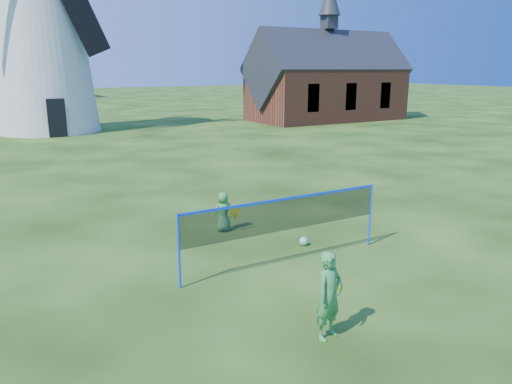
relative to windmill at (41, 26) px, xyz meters
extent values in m
plane|color=black|center=(0.62, -27.82, -7.02)|extent=(220.00, 220.00, 0.00)
cube|color=black|center=(0.00, -3.25, -5.79)|extent=(1.11, 0.13, 2.44)
cube|color=black|center=(0.00, -2.57, -1.47)|extent=(0.78, 0.13, 1.00)
cube|color=brown|center=(21.72, -2.99, -4.90)|extent=(12.67, 6.34, 4.22)
cube|color=#2D3035|center=(21.72, -2.99, -2.79)|extent=(13.31, 6.45, 6.45)
cube|color=#2D3035|center=(21.72, -2.99, 0.96)|extent=(1.06, 1.06, 1.06)
cube|color=black|center=(18.02, -6.10, -4.90)|extent=(1.06, 0.11, 2.11)
cube|color=black|center=(21.72, -6.10, -4.90)|extent=(1.06, 0.11, 2.11)
cube|color=black|center=(25.41, -6.10, -4.90)|extent=(1.06, 0.11, 2.11)
cylinder|color=blue|center=(-1.47, -28.25, -6.24)|extent=(0.05, 0.05, 1.55)
cylinder|color=blue|center=(3.53, -28.25, -6.24)|extent=(0.05, 0.05, 1.55)
cube|color=black|center=(1.03, -28.25, -5.87)|extent=(5.00, 0.02, 0.70)
cube|color=blue|center=(1.03, -28.25, -5.50)|extent=(5.00, 0.02, 0.06)
imported|color=#3A9149|center=(-0.06, -31.21, -6.28)|extent=(0.61, 0.49, 1.48)
cylinder|color=yellow|center=(0.22, -31.03, -6.30)|extent=(0.28, 0.02, 0.28)
cube|color=yellow|center=(0.22, -31.03, -6.47)|extent=(0.03, 0.02, 0.20)
imported|color=#418846|center=(0.87, -25.46, -6.47)|extent=(0.55, 0.39, 1.08)
cylinder|color=yellow|center=(1.09, -25.68, -6.46)|extent=(0.28, 0.02, 0.28)
cube|color=yellow|center=(1.09, -25.68, -6.63)|extent=(0.03, 0.02, 0.20)
sphere|color=green|center=(2.10, -27.48, -6.91)|extent=(0.22, 0.22, 0.22)
cube|color=#8B785D|center=(3.69, 44.18, -3.89)|extent=(7.59, 8.00, 6.26)
cube|color=#4C4C54|center=(3.69, 44.18, -0.26)|extent=(7.89, 8.40, 1.00)
camera|label=1|loc=(-4.70, -36.92, -2.73)|focal=34.56mm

